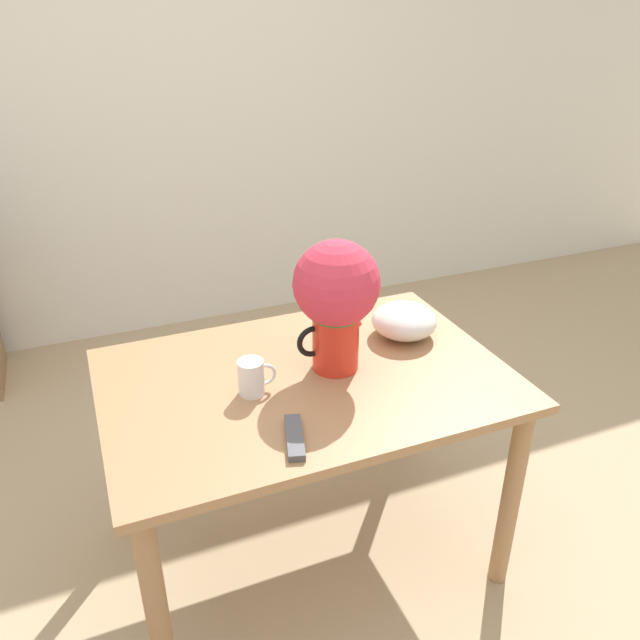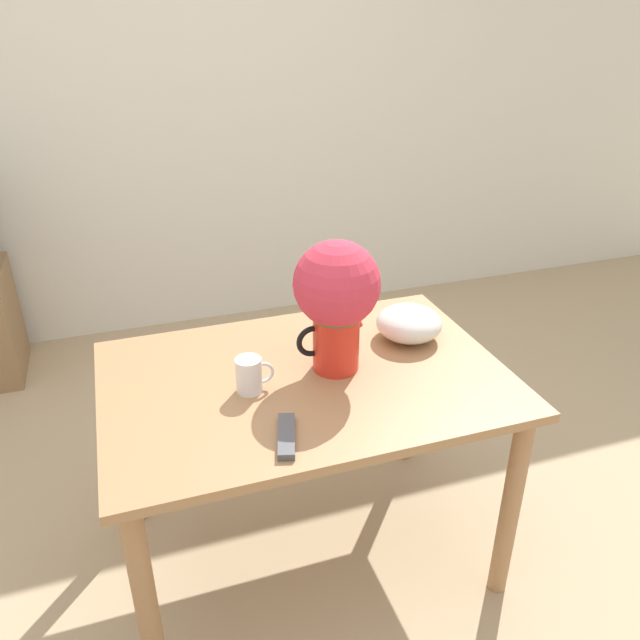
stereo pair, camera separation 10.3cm
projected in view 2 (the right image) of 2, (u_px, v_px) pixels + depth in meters
The scene contains 7 objects.
ground_plane at pixel (279, 569), 2.15m from camera, with size 12.00×12.00×0.00m, color tan.
wall_back at pixel (169, 97), 3.28m from camera, with size 8.00×0.05×2.60m.
table at pixel (306, 404), 1.95m from camera, with size 1.22×0.84×0.73m.
flower_vase at pixel (337, 296), 1.83m from camera, with size 0.26×0.26×0.41m.
coffee_mug at pixel (250, 375), 1.80m from camera, with size 0.11×0.08×0.11m.
white_bowl at pixel (409, 323), 2.09m from camera, with size 0.22×0.22×0.11m.
remote_control at pixel (286, 436), 1.62m from camera, with size 0.09×0.18×0.02m.
Camera 2 is at (-0.35, -1.49, 1.75)m, focal length 35.00 mm.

